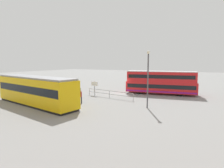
{
  "coord_description": "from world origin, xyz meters",
  "views": [
    {
      "loc": [
        -13.63,
        28.1,
        5.38
      ],
      "look_at": [
        -0.32,
        4.3,
        2.1
      ],
      "focal_mm": 29.45,
      "sensor_mm": 36.0,
      "label": 1
    }
  ],
  "objects_px": {
    "tram_yellow": "(35,90)",
    "info_sign": "(95,85)",
    "double_decker_bus": "(161,82)",
    "street_lamp": "(148,75)",
    "pedestrian_crossing": "(81,96)",
    "pedestrian_near_railing": "(80,91)"
  },
  "relations": [
    {
      "from": "pedestrian_near_railing",
      "to": "pedestrian_crossing",
      "type": "height_order",
      "value": "pedestrian_near_railing"
    },
    {
      "from": "double_decker_bus",
      "to": "pedestrian_crossing",
      "type": "height_order",
      "value": "double_decker_bus"
    },
    {
      "from": "info_sign",
      "to": "street_lamp",
      "type": "bearing_deg",
      "value": 158.67
    },
    {
      "from": "double_decker_bus",
      "to": "pedestrian_near_railing",
      "type": "xyz_separation_m",
      "value": [
        9.63,
        9.32,
        -0.93
      ]
    },
    {
      "from": "pedestrian_near_railing",
      "to": "pedestrian_crossing",
      "type": "xyz_separation_m",
      "value": [
        -2.41,
        2.76,
        -0.02
      ]
    },
    {
      "from": "double_decker_bus",
      "to": "tram_yellow",
      "type": "distance_m",
      "value": 19.41
    },
    {
      "from": "double_decker_bus",
      "to": "street_lamp",
      "type": "bearing_deg",
      "value": 96.18
    },
    {
      "from": "tram_yellow",
      "to": "info_sign",
      "type": "distance_m",
      "value": 9.68
    },
    {
      "from": "info_sign",
      "to": "double_decker_bus",
      "type": "bearing_deg",
      "value": -146.46
    },
    {
      "from": "tram_yellow",
      "to": "pedestrian_crossing",
      "type": "bearing_deg",
      "value": -144.56
    },
    {
      "from": "double_decker_bus",
      "to": "street_lamp",
      "type": "relative_size",
      "value": 1.75
    },
    {
      "from": "street_lamp",
      "to": "double_decker_bus",
      "type": "bearing_deg",
      "value": -83.82
    },
    {
      "from": "tram_yellow",
      "to": "pedestrian_near_railing",
      "type": "distance_m",
      "value": 6.5
    },
    {
      "from": "tram_yellow",
      "to": "street_lamp",
      "type": "relative_size",
      "value": 2.1
    },
    {
      "from": "double_decker_bus",
      "to": "info_sign",
      "type": "distance_m",
      "value": 11.01
    },
    {
      "from": "pedestrian_crossing",
      "to": "info_sign",
      "type": "distance_m",
      "value": 6.33
    },
    {
      "from": "tram_yellow",
      "to": "pedestrian_near_railing",
      "type": "bearing_deg",
      "value": -110.13
    },
    {
      "from": "tram_yellow",
      "to": "info_sign",
      "type": "height_order",
      "value": "tram_yellow"
    },
    {
      "from": "double_decker_bus",
      "to": "pedestrian_near_railing",
      "type": "distance_m",
      "value": 13.43
    },
    {
      "from": "street_lamp",
      "to": "pedestrian_crossing",
      "type": "bearing_deg",
      "value": 13.5
    },
    {
      "from": "pedestrian_near_railing",
      "to": "double_decker_bus",
      "type": "bearing_deg",
      "value": -135.93
    },
    {
      "from": "pedestrian_crossing",
      "to": "info_sign",
      "type": "xyz_separation_m",
      "value": [
        1.95,
        -6.0,
        0.56
      ]
    }
  ]
}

